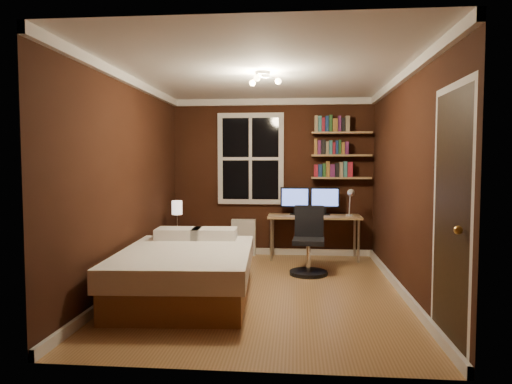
# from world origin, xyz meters

# --- Properties ---
(floor) EXTENTS (4.20, 4.20, 0.00)m
(floor) POSITION_xyz_m (0.00, 0.00, 0.00)
(floor) COLOR brown
(floor) RESTS_ON ground
(wall_back) EXTENTS (3.20, 0.04, 2.50)m
(wall_back) POSITION_xyz_m (0.00, 2.10, 1.25)
(wall_back) COLOR black
(wall_back) RESTS_ON ground
(wall_left) EXTENTS (0.04, 4.20, 2.50)m
(wall_left) POSITION_xyz_m (-1.60, 0.00, 1.25)
(wall_left) COLOR black
(wall_left) RESTS_ON ground
(wall_right) EXTENTS (0.04, 4.20, 2.50)m
(wall_right) POSITION_xyz_m (1.60, 0.00, 1.25)
(wall_right) COLOR black
(wall_right) RESTS_ON ground
(ceiling) EXTENTS (3.20, 4.20, 0.02)m
(ceiling) POSITION_xyz_m (0.00, 0.00, 2.50)
(ceiling) COLOR white
(ceiling) RESTS_ON wall_back
(window) EXTENTS (1.06, 0.06, 1.46)m
(window) POSITION_xyz_m (-0.35, 2.06, 1.55)
(window) COLOR silver
(window) RESTS_ON wall_back
(door) EXTENTS (0.03, 0.82, 2.05)m
(door) POSITION_xyz_m (1.59, -1.55, 1.02)
(door) COLOR black
(door) RESTS_ON ground
(door_knob) EXTENTS (0.06, 0.06, 0.06)m
(door_knob) POSITION_xyz_m (1.55, -1.85, 1.00)
(door_knob) COLOR gold
(door_knob) RESTS_ON door
(ceiling_fixture) EXTENTS (0.44, 0.44, 0.18)m
(ceiling_fixture) POSITION_xyz_m (0.00, -0.10, 2.40)
(ceiling_fixture) COLOR beige
(ceiling_fixture) RESTS_ON ceiling
(bookshelf_lower) EXTENTS (0.92, 0.22, 0.03)m
(bookshelf_lower) POSITION_xyz_m (1.08, 1.98, 1.25)
(bookshelf_lower) COLOR #A37A4F
(bookshelf_lower) RESTS_ON wall_back
(books_row_lower) EXTENTS (0.54, 0.16, 0.23)m
(books_row_lower) POSITION_xyz_m (1.08, 1.98, 1.38)
(books_row_lower) COLOR maroon
(books_row_lower) RESTS_ON bookshelf_lower
(bookshelf_middle) EXTENTS (0.92, 0.22, 0.03)m
(bookshelf_middle) POSITION_xyz_m (1.08, 1.98, 1.60)
(bookshelf_middle) COLOR #A37A4F
(bookshelf_middle) RESTS_ON wall_back
(books_row_middle) EXTENTS (0.60, 0.16, 0.23)m
(books_row_middle) POSITION_xyz_m (1.08, 1.98, 1.73)
(books_row_middle) COLOR navy
(books_row_middle) RESTS_ON bookshelf_middle
(bookshelf_upper) EXTENTS (0.92, 0.22, 0.03)m
(bookshelf_upper) POSITION_xyz_m (1.08, 1.98, 1.95)
(bookshelf_upper) COLOR #A37A4F
(bookshelf_upper) RESTS_ON wall_back
(books_row_upper) EXTENTS (0.54, 0.16, 0.23)m
(books_row_upper) POSITION_xyz_m (1.08, 1.98, 2.08)
(books_row_upper) COLOR #245123
(books_row_upper) RESTS_ON bookshelf_upper
(bed) EXTENTS (1.52, 2.03, 0.66)m
(bed) POSITION_xyz_m (-0.82, -0.35, 0.28)
(bed) COLOR brown
(bed) RESTS_ON ground
(nightstand) EXTENTS (0.40, 0.40, 0.50)m
(nightstand) POSITION_xyz_m (-1.34, 1.20, 0.25)
(nightstand) COLOR brown
(nightstand) RESTS_ON ground
(bedside_lamp) EXTENTS (0.15, 0.15, 0.44)m
(bedside_lamp) POSITION_xyz_m (-1.34, 1.20, 0.72)
(bedside_lamp) COLOR beige
(bedside_lamp) RESTS_ON nightstand
(radiator) EXTENTS (0.39, 0.13, 0.58)m
(radiator) POSITION_xyz_m (-0.46, 1.99, 0.29)
(radiator) COLOR silver
(radiator) RESTS_ON ground
(desk) EXTENTS (1.42, 0.53, 0.67)m
(desk) POSITION_xyz_m (0.66, 1.81, 0.61)
(desk) COLOR #A37A4F
(desk) RESTS_ON ground
(monitor_left) EXTENTS (0.45, 0.12, 0.43)m
(monitor_left) POSITION_xyz_m (0.36, 1.88, 0.89)
(monitor_left) COLOR black
(monitor_left) RESTS_ON desk
(monitor_right) EXTENTS (0.45, 0.12, 0.43)m
(monitor_right) POSITION_xyz_m (0.83, 1.88, 0.89)
(monitor_right) COLOR black
(monitor_right) RESTS_ON desk
(desk_lamp) EXTENTS (0.14, 0.32, 0.44)m
(desk_lamp) POSITION_xyz_m (1.20, 1.69, 0.89)
(desk_lamp) COLOR silver
(desk_lamp) RESTS_ON desk
(office_chair) EXTENTS (0.50, 0.50, 0.91)m
(office_chair) POSITION_xyz_m (0.55, 0.82, 0.34)
(office_chair) COLOR black
(office_chair) RESTS_ON ground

